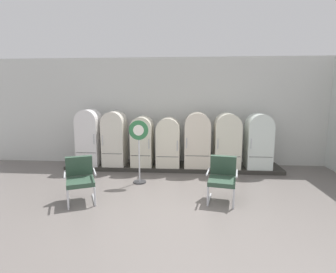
% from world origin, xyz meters
% --- Properties ---
extents(ground, '(12.00, 10.00, 0.05)m').
position_xyz_m(ground, '(0.00, 0.00, -0.03)').
color(ground, '#67605C').
extents(back_wall, '(11.76, 0.12, 3.26)m').
position_xyz_m(back_wall, '(0.00, 3.66, 1.64)').
color(back_wall, silver).
rests_on(back_wall, ground).
extents(display_plinth, '(6.20, 0.95, 0.11)m').
position_xyz_m(display_plinth, '(0.00, 3.02, 0.06)').
color(display_plinth, '#312F2B').
rests_on(display_plinth, ground).
extents(refrigerator_0, '(0.63, 0.67, 1.63)m').
position_xyz_m(refrigerator_0, '(-2.44, 2.91, 0.98)').
color(refrigerator_0, white).
rests_on(refrigerator_0, display_plinth).
extents(refrigerator_1, '(0.62, 0.68, 1.57)m').
position_xyz_m(refrigerator_1, '(-1.69, 2.92, 0.95)').
color(refrigerator_1, silver).
rests_on(refrigerator_1, display_plinth).
extents(refrigerator_2, '(0.60, 0.68, 1.43)m').
position_xyz_m(refrigerator_2, '(-0.87, 2.91, 0.87)').
color(refrigerator_2, silver).
rests_on(refrigerator_2, display_plinth).
extents(refrigerator_3, '(0.66, 0.68, 1.40)m').
position_xyz_m(refrigerator_3, '(-0.12, 2.91, 0.85)').
color(refrigerator_3, silver).
rests_on(refrigerator_3, display_plinth).
extents(refrigerator_4, '(0.72, 0.63, 1.56)m').
position_xyz_m(refrigerator_4, '(0.71, 2.89, 0.93)').
color(refrigerator_4, beige).
rests_on(refrigerator_4, display_plinth).
extents(refrigerator_5, '(0.71, 0.71, 1.54)m').
position_xyz_m(refrigerator_5, '(1.55, 2.93, 0.92)').
color(refrigerator_5, silver).
rests_on(refrigerator_5, display_plinth).
extents(refrigerator_6, '(0.68, 0.65, 1.53)m').
position_xyz_m(refrigerator_6, '(2.41, 2.90, 0.92)').
color(refrigerator_6, silver).
rests_on(refrigerator_6, display_plinth).
extents(armchair_left, '(0.77, 0.83, 0.91)m').
position_xyz_m(armchair_left, '(-1.75, 0.52, 0.50)').
color(armchair_left, silver).
rests_on(armchair_left, ground).
extents(armchair_right, '(0.69, 0.76, 0.91)m').
position_xyz_m(armchair_right, '(1.15, 0.77, 0.50)').
color(armchair_right, silver).
rests_on(armchair_right, ground).
extents(sign_stand, '(0.47, 0.32, 1.55)m').
position_xyz_m(sign_stand, '(-0.75, 1.70, 0.78)').
color(sign_stand, '#2D2D30').
rests_on(sign_stand, ground).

